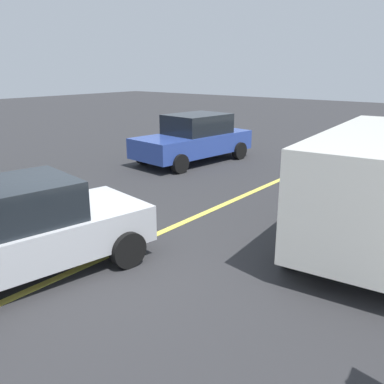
# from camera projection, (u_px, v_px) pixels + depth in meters

# --- Properties ---
(ground_plane) EXTENTS (80.00, 80.00, 0.00)m
(ground_plane) POSITION_uv_depth(u_px,v_px,m) (82.00, 268.00, 7.14)
(ground_plane) COLOR #2D2D30
(lane_marking_centre) EXTENTS (28.00, 0.16, 0.01)m
(lane_marking_centre) POSITION_uv_depth(u_px,v_px,m) (190.00, 220.00, 9.38)
(lane_marking_centre) COLOR #E0D14C
(white_van) EXTENTS (5.36, 2.64, 2.20)m
(white_van) POSITION_uv_depth(u_px,v_px,m) (381.00, 181.00, 7.75)
(white_van) COLOR silver
(white_van) RESTS_ON ground_plane
(car_silver_approaching) EXTENTS (4.18, 2.50, 1.61)m
(car_silver_approaching) POSITION_uv_depth(u_px,v_px,m) (24.00, 229.00, 6.69)
(car_silver_approaching) COLOR #B7BABF
(car_silver_approaching) RESTS_ON ground_plane
(car_blue_far_lane) EXTENTS (4.73, 2.50, 1.71)m
(car_blue_far_lane) POSITION_uv_depth(u_px,v_px,m) (194.00, 138.00, 15.00)
(car_blue_far_lane) COLOR #2D479E
(car_blue_far_lane) RESTS_ON ground_plane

